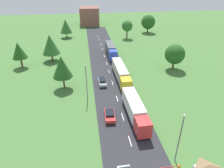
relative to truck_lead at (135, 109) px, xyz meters
The scene contains 18 objects.
road 9.23m from the truck_lead, 104.29° to the left, with size 10.00×140.00×0.06m, color #2B2B30.
lane_marking_centre 5.07m from the truck_lead, 118.58° to the left, with size 0.16×117.52×0.01m.
truck_lead is the anchor object (origin of this frame).
truck_second 16.41m from the truck_lead, 89.19° to the left, with size 2.73×14.56×3.64m.
truck_third 34.53m from the truck_lead, 89.88° to the left, with size 2.60×12.24×3.78m.
car_second 5.01m from the truck_lead, behind, with size 2.04×4.16×1.45m.
car_third 15.49m from the truck_lead, 108.19° to the left, with size 1.89×4.56×1.44m.
barrier_gate 12.74m from the truck_lead, 78.21° to the right, with size 4.64×0.28×1.05m.
lamppost_lead 11.52m from the truck_lead, 71.23° to the right, with size 0.36×0.36×8.55m.
lamppost_second 12.41m from the truck_lead, 136.46° to the left, with size 0.36×0.36×8.30m.
tree_oak 56.47m from the truck_lead, 79.69° to the left, with size 4.69×4.69×7.69m.
tree_birch 38.19m from the truck_lead, 120.50° to the left, with size 5.50×5.50×8.52m.
tree_maple 20.31m from the truck_lead, 135.62° to the left, with size 4.69×4.69×8.31m.
tree_pine 67.71m from the truck_lead, 70.92° to the left, with size 6.58×6.58×8.27m.
tree_elm 40.03m from the truck_lead, 134.05° to the left, with size 4.27×4.27×7.69m.
tree_ash 62.18m from the truck_lead, 105.18° to the left, with size 5.18×5.18×7.94m.
tree_lime 27.21m from the truck_lead, 51.57° to the left, with size 5.71×5.71×7.43m.
distant_building 86.52m from the truck_lead, 93.37° to the left, with size 10.37×11.59×9.21m, color brown.
Camera 1 is at (-6.45, -13.97, 24.43)m, focal length 31.84 mm.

